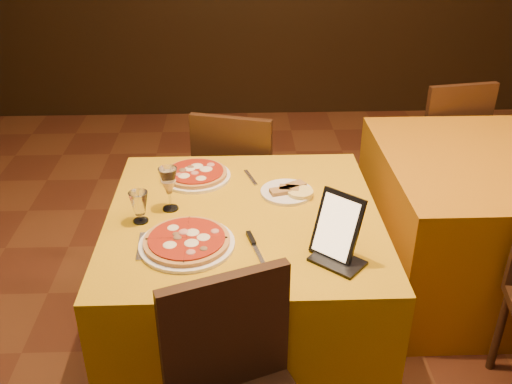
{
  "coord_description": "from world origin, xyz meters",
  "views": [
    {
      "loc": [
        -0.1,
        -1.56,
        1.94
      ],
      "look_at": [
        -0.03,
        0.39,
        0.86
      ],
      "focal_mm": 40.0,
      "sensor_mm": 36.0,
      "label": 1
    }
  ],
  "objects_px": {
    "pizza_far": "(196,175)",
    "tablet": "(337,226)",
    "main_table": "(244,287)",
    "chair_main_far": "(241,181)",
    "chair_side_far": "(437,144)",
    "wine_glass": "(169,189)",
    "pizza_near": "(187,242)",
    "side_table": "(484,223)",
    "water_glass": "(139,207)"
  },
  "relations": [
    {
      "from": "pizza_far",
      "to": "wine_glass",
      "type": "height_order",
      "value": "wine_glass"
    },
    {
      "from": "chair_main_far",
      "to": "pizza_near",
      "type": "relative_size",
      "value": 2.57
    },
    {
      "from": "wine_glass",
      "to": "water_glass",
      "type": "bearing_deg",
      "value": -139.57
    },
    {
      "from": "pizza_far",
      "to": "wine_glass",
      "type": "bearing_deg",
      "value": -107.54
    },
    {
      "from": "side_table",
      "to": "chair_main_far",
      "type": "relative_size",
      "value": 1.21
    },
    {
      "from": "water_glass",
      "to": "side_table",
      "type": "bearing_deg",
      "value": 17.73
    },
    {
      "from": "main_table",
      "to": "tablet",
      "type": "relative_size",
      "value": 4.51
    },
    {
      "from": "chair_main_far",
      "to": "water_glass",
      "type": "relative_size",
      "value": 7.0
    },
    {
      "from": "pizza_near",
      "to": "tablet",
      "type": "height_order",
      "value": "tablet"
    },
    {
      "from": "wine_glass",
      "to": "side_table",
      "type": "bearing_deg",
      "value": 15.77
    },
    {
      "from": "wine_glass",
      "to": "water_glass",
      "type": "relative_size",
      "value": 1.46
    },
    {
      "from": "pizza_near",
      "to": "pizza_far",
      "type": "xyz_separation_m",
      "value": [
        0.0,
        0.55,
        -0.0
      ]
    },
    {
      "from": "pizza_far",
      "to": "wine_glass",
      "type": "xyz_separation_m",
      "value": [
        -0.09,
        -0.28,
        0.08
      ]
    },
    {
      "from": "chair_side_far",
      "to": "pizza_far",
      "type": "distance_m",
      "value": 1.78
    },
    {
      "from": "chair_side_far",
      "to": "chair_main_far",
      "type": "bearing_deg",
      "value": 10.41
    },
    {
      "from": "chair_side_far",
      "to": "pizza_near",
      "type": "bearing_deg",
      "value": 36.32
    },
    {
      "from": "chair_main_far",
      "to": "tablet",
      "type": "relative_size",
      "value": 3.73
    },
    {
      "from": "main_table",
      "to": "pizza_far",
      "type": "bearing_deg",
      "value": 123.03
    },
    {
      "from": "pizza_far",
      "to": "water_glass",
      "type": "height_order",
      "value": "water_glass"
    },
    {
      "from": "chair_main_far",
      "to": "side_table",
      "type": "bearing_deg",
      "value": 179.98
    },
    {
      "from": "pizza_far",
      "to": "tablet",
      "type": "relative_size",
      "value": 1.29
    },
    {
      "from": "chair_side_far",
      "to": "tablet",
      "type": "bearing_deg",
      "value": 50.11
    },
    {
      "from": "pizza_near",
      "to": "wine_glass",
      "type": "bearing_deg",
      "value": 107.58
    },
    {
      "from": "water_glass",
      "to": "tablet",
      "type": "xyz_separation_m",
      "value": [
        0.73,
        -0.25,
        0.06
      ]
    },
    {
      "from": "side_table",
      "to": "water_glass",
      "type": "xyz_separation_m",
      "value": [
        -1.66,
        -0.53,
        0.44
      ]
    },
    {
      "from": "side_table",
      "to": "chair_main_far",
      "type": "bearing_deg",
      "value": 164.15
    },
    {
      "from": "chair_main_far",
      "to": "pizza_near",
      "type": "distance_m",
      "value": 1.13
    },
    {
      "from": "pizza_far",
      "to": "water_glass",
      "type": "xyz_separation_m",
      "value": [
        -0.2,
        -0.37,
        0.05
      ]
    },
    {
      "from": "side_table",
      "to": "tablet",
      "type": "xyz_separation_m",
      "value": [
        -0.93,
        -0.78,
        0.49
      ]
    },
    {
      "from": "side_table",
      "to": "tablet",
      "type": "distance_m",
      "value": 1.31
    },
    {
      "from": "main_table",
      "to": "tablet",
      "type": "bearing_deg",
      "value": -42.47
    },
    {
      "from": "main_table",
      "to": "side_table",
      "type": "relative_size",
      "value": 1.0
    },
    {
      "from": "pizza_far",
      "to": "water_glass",
      "type": "bearing_deg",
      "value": -117.98
    },
    {
      "from": "chair_side_far",
      "to": "water_glass",
      "type": "distance_m",
      "value": 2.16
    },
    {
      "from": "chair_side_far",
      "to": "wine_glass",
      "type": "xyz_separation_m",
      "value": [
        -1.55,
        -1.25,
        0.39
      ]
    },
    {
      "from": "side_table",
      "to": "pizza_near",
      "type": "distance_m",
      "value": 1.67
    },
    {
      "from": "chair_main_far",
      "to": "tablet",
      "type": "height_order",
      "value": "tablet"
    },
    {
      "from": "main_table",
      "to": "chair_main_far",
      "type": "xyz_separation_m",
      "value": [
        0.0,
        0.84,
        0.08
      ]
    },
    {
      "from": "side_table",
      "to": "main_table",
      "type": "bearing_deg",
      "value": -158.8
    },
    {
      "from": "main_table",
      "to": "tablet",
      "type": "distance_m",
      "value": 0.66
    },
    {
      "from": "side_table",
      "to": "pizza_far",
      "type": "height_order",
      "value": "pizza_far"
    },
    {
      "from": "pizza_far",
      "to": "pizza_near",
      "type": "bearing_deg",
      "value": -90.19
    },
    {
      "from": "main_table",
      "to": "pizza_near",
      "type": "bearing_deg",
      "value": -133.76
    },
    {
      "from": "tablet",
      "to": "chair_main_far",
      "type": "bearing_deg",
      "value": 147.71
    },
    {
      "from": "main_table",
      "to": "wine_glass",
      "type": "distance_m",
      "value": 0.56
    },
    {
      "from": "chair_main_far",
      "to": "wine_glass",
      "type": "distance_m",
      "value": 0.93
    },
    {
      "from": "wine_glass",
      "to": "chair_main_far",
      "type": "bearing_deg",
      "value": 69.39
    },
    {
      "from": "main_table",
      "to": "wine_glass",
      "type": "relative_size",
      "value": 5.79
    },
    {
      "from": "tablet",
      "to": "chair_side_far",
      "type": "bearing_deg",
      "value": 101.7
    },
    {
      "from": "pizza_near",
      "to": "wine_glass",
      "type": "relative_size",
      "value": 1.87
    }
  ]
}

